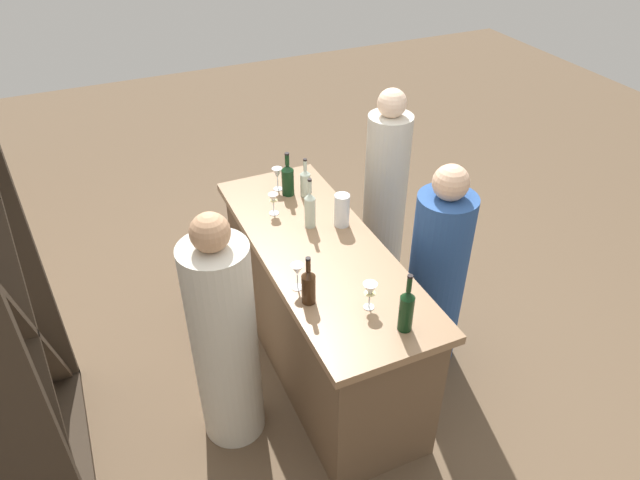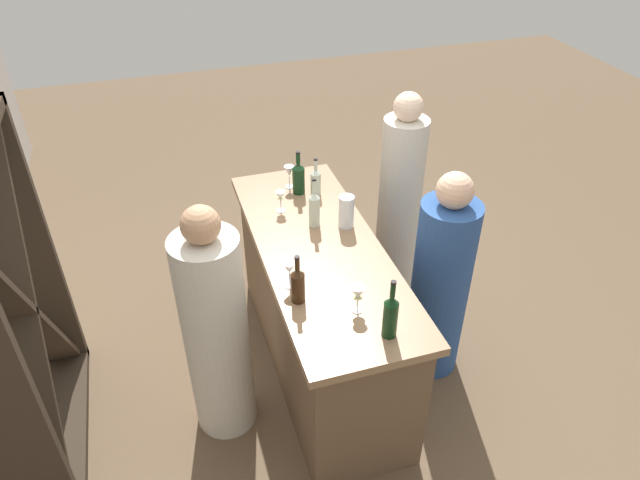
% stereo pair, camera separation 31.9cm
% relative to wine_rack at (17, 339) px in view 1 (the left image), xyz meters
% --- Properties ---
extents(ground_plane, '(12.00, 12.00, 0.00)m').
position_rel_wine_rack_xyz_m(ground_plane, '(0.06, -1.65, -0.94)').
color(ground_plane, brown).
extents(bar_counter, '(1.92, 0.70, 0.97)m').
position_rel_wine_rack_xyz_m(bar_counter, '(0.06, -1.65, -0.45)').
color(bar_counter, brown).
rests_on(bar_counter, ground).
extents(wine_rack, '(1.25, 0.28, 1.89)m').
position_rel_wine_rack_xyz_m(wine_rack, '(0.00, 0.00, 0.00)').
color(wine_rack, '#33281E').
rests_on(wine_rack, ground).
extents(wine_bottle_leftmost_dark_green, '(0.07, 0.07, 0.34)m').
position_rel_wine_rack_xyz_m(wine_bottle_leftmost_dark_green, '(-0.73, -1.75, 0.15)').
color(wine_bottle_leftmost_dark_green, black).
rests_on(wine_bottle_leftmost_dark_green, bar_counter).
extents(wine_bottle_second_left_amber_brown, '(0.07, 0.07, 0.29)m').
position_rel_wine_rack_xyz_m(wine_bottle_second_left_amber_brown, '(-0.36, -1.40, 0.14)').
color(wine_bottle_second_left_amber_brown, '#331E0F').
rests_on(wine_bottle_second_left_amber_brown, bar_counter).
extents(wine_bottle_center_clear_pale, '(0.07, 0.07, 0.33)m').
position_rel_wine_rack_xyz_m(wine_bottle_center_clear_pale, '(0.29, -1.68, 0.15)').
color(wine_bottle_center_clear_pale, '#B7C6B2').
rests_on(wine_bottle_center_clear_pale, bar_counter).
extents(wine_bottle_second_right_clear_pale, '(0.07, 0.07, 0.27)m').
position_rel_wine_rack_xyz_m(wine_bottle_second_right_clear_pale, '(0.63, -1.80, 0.13)').
color(wine_bottle_second_right_clear_pale, '#B7C6B2').
rests_on(wine_bottle_second_right_clear_pale, bar_counter).
extents(wine_bottle_rightmost_dark_green, '(0.08, 0.08, 0.31)m').
position_rel_wine_rack_xyz_m(wine_bottle_rightmost_dark_green, '(0.69, -1.70, 0.14)').
color(wine_bottle_rightmost_dark_green, black).
rests_on(wine_bottle_rightmost_dark_green, bar_counter).
extents(wine_glass_near_left, '(0.07, 0.07, 0.16)m').
position_rel_wine_rack_xyz_m(wine_glass_near_left, '(-0.52, -1.67, 0.13)').
color(wine_glass_near_left, white).
rests_on(wine_glass_near_left, bar_counter).
extents(wine_glass_near_center, '(0.07, 0.07, 0.16)m').
position_rel_wine_rack_xyz_m(wine_glass_near_center, '(0.78, -1.66, 0.14)').
color(wine_glass_near_center, white).
rests_on(wine_glass_near_center, bar_counter).
extents(wine_glass_near_right, '(0.06, 0.06, 0.14)m').
position_rel_wine_rack_xyz_m(wine_glass_near_right, '(0.51, -1.53, 0.13)').
color(wine_glass_near_right, white).
rests_on(wine_glass_near_right, bar_counter).
extents(wine_glass_far_left, '(0.07, 0.07, 0.15)m').
position_rel_wine_rack_xyz_m(wine_glass_far_left, '(-0.23, -1.39, 0.14)').
color(wine_glass_far_left, white).
rests_on(wine_glass_far_left, bar_counter).
extents(water_pitcher, '(0.09, 0.09, 0.21)m').
position_rel_wine_rack_xyz_m(water_pitcher, '(0.22, -1.87, 0.13)').
color(water_pitcher, silver).
rests_on(water_pitcher, bar_counter).
extents(person_left_guest, '(0.43, 0.43, 1.45)m').
position_rel_wine_rack_xyz_m(person_left_guest, '(-0.15, -2.37, -0.28)').
color(person_left_guest, '#284C8C').
rests_on(person_left_guest, ground).
extents(person_center_guest, '(0.37, 0.37, 1.59)m').
position_rel_wine_rack_xyz_m(person_center_guest, '(0.68, -2.45, -0.20)').
color(person_center_guest, beige).
rests_on(person_center_guest, ground).
extents(person_right_guest, '(0.42, 0.42, 1.53)m').
position_rel_wine_rack_xyz_m(person_right_guest, '(-0.19, -0.97, -0.24)').
color(person_right_guest, beige).
rests_on(person_right_guest, ground).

